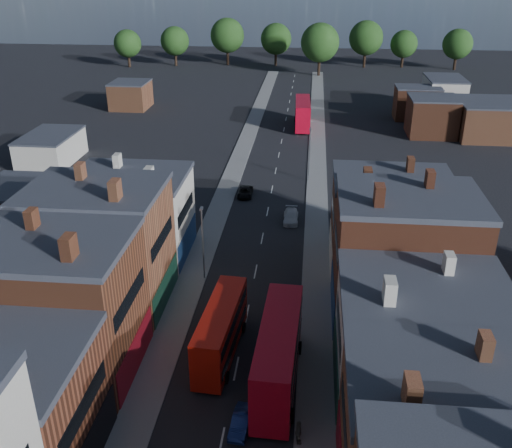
% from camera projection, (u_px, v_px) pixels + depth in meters
% --- Properties ---
extents(pavement_west, '(3.00, 200.00, 0.12)m').
position_uv_depth(pavement_west, '(221.00, 203.00, 77.89)').
color(pavement_west, gray).
rests_on(pavement_west, ground).
extents(pavement_east, '(3.00, 200.00, 0.12)m').
position_uv_depth(pavement_east, '(317.00, 207.00, 76.73)').
color(pavement_east, gray).
rests_on(pavement_east, ground).
extents(lamp_post_2, '(0.25, 0.70, 8.12)m').
position_uv_depth(lamp_post_2, '(203.00, 239.00, 57.78)').
color(lamp_post_2, slate).
rests_on(lamp_post_2, ground).
extents(lamp_post_3, '(0.25, 0.70, 8.12)m').
position_uv_depth(lamp_post_3, '(310.00, 151.00, 83.88)').
color(lamp_post_3, slate).
rests_on(lamp_post_3, ground).
extents(bus_0, '(3.28, 10.76, 4.58)m').
position_uv_depth(bus_0, '(221.00, 330.00, 47.37)').
color(bus_0, '#B9150A').
rests_on(bus_0, ground).
extents(bus_1, '(3.53, 12.55, 5.38)m').
position_uv_depth(bus_1, '(278.00, 353.00, 43.89)').
color(bus_1, red).
rests_on(bus_1, ground).
extents(bus_2, '(3.44, 12.37, 5.30)m').
position_uv_depth(bus_2, '(303.00, 113.00, 111.82)').
color(bus_2, '#BB081E').
rests_on(bus_2, ground).
extents(car_1, '(1.58, 3.66, 1.17)m').
position_uv_depth(car_1, '(241.00, 422.00, 40.56)').
color(car_1, navy).
rests_on(car_1, ground).
extents(car_2, '(2.01, 4.29, 1.19)m').
position_uv_depth(car_2, '(245.00, 192.00, 80.22)').
color(car_2, black).
rests_on(car_2, ground).
extents(car_3, '(1.92, 4.58, 1.32)m').
position_uv_depth(car_3, '(291.00, 216.00, 72.53)').
color(car_3, silver).
rests_on(car_3, ground).
extents(ped_3, '(0.67, 1.19, 1.92)m').
position_uv_depth(ped_3, '(298.00, 432.00, 38.99)').
color(ped_3, '#59574D').
rests_on(ped_3, pavement_east).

